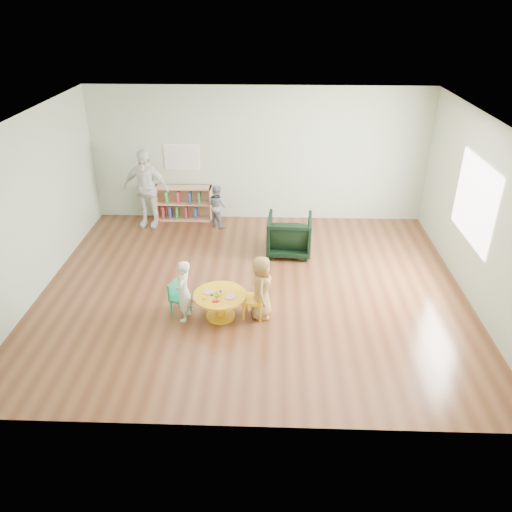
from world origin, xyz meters
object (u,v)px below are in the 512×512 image
(bookshelf, at_px, (184,203))
(kid_chair_left, at_px, (178,296))
(kid_chair_right, at_px, (256,298))
(activity_table, at_px, (220,301))
(toddler, at_px, (217,206))
(child_left, at_px, (184,291))
(armchair, at_px, (289,235))
(child_right, at_px, (261,288))
(adult_caretaker, at_px, (146,189))

(bookshelf, bearing_deg, kid_chair_left, -82.03)
(kid_chair_left, bearing_deg, kid_chair_right, 106.75)
(kid_chair_right, distance_m, bookshelf, 4.03)
(activity_table, relative_size, toddler, 0.89)
(kid_chair_right, distance_m, toddler, 3.45)
(bookshelf, xyz_separation_m, child_left, (0.63, -3.75, 0.12))
(activity_table, bearing_deg, armchair, 63.09)
(child_right, relative_size, adult_caretaker, 0.62)
(armchair, height_order, child_right, child_right)
(bookshelf, height_order, toddler, toddler)
(activity_table, xyz_separation_m, toddler, (-0.39, 3.35, 0.17))
(activity_table, xyz_separation_m, child_right, (0.62, 0.05, 0.23))
(adult_caretaker, bearing_deg, child_left, -62.56)
(activity_table, height_order, kid_chair_right, kid_chair_right)
(kid_chair_left, relative_size, toddler, 0.58)
(armchair, bearing_deg, bookshelf, -30.75)
(kid_chair_right, xyz_separation_m, child_left, (-1.07, -0.10, 0.17))
(armchair, bearing_deg, activity_table, 66.65)
(armchair, height_order, child_left, child_left)
(activity_table, relative_size, child_left, 0.82)
(armchair, distance_m, toddler, 1.90)
(armchair, xyz_separation_m, adult_caretaker, (-2.94, 1.17, 0.44))
(kid_chair_left, height_order, kid_chair_right, kid_chair_right)
(child_left, height_order, child_right, child_right)
(kid_chair_left, xyz_separation_m, kid_chair_right, (1.20, -0.08, 0.04))
(bookshelf, height_order, armchair, armchair)
(activity_table, distance_m, toddler, 3.37)
(activity_table, relative_size, child_right, 0.79)
(kid_chair_left, relative_size, adult_caretaker, 0.32)
(activity_table, height_order, child_right, child_right)
(toddler, height_order, adult_caretaker, adult_caretaker)
(kid_chair_left, bearing_deg, child_left, 56.05)
(bookshelf, xyz_separation_m, child_right, (1.78, -3.64, 0.14))
(armchair, relative_size, child_left, 0.85)
(armchair, bearing_deg, adult_caretaker, -18.19)
(activity_table, relative_size, armchair, 0.97)
(bookshelf, height_order, adult_caretaker, adult_caretaker)
(kid_chair_left, relative_size, bookshelf, 0.43)
(kid_chair_right, relative_size, child_right, 0.59)
(activity_table, distance_m, kid_chair_right, 0.55)
(toddler, bearing_deg, activity_table, 137.87)
(activity_table, bearing_deg, kid_chair_left, 169.97)
(kid_chair_right, bearing_deg, bookshelf, 33.60)
(bookshelf, relative_size, child_left, 1.23)
(bookshelf, distance_m, toddler, 0.85)
(adult_caretaker, bearing_deg, kid_chair_right, -47.87)
(armchair, relative_size, adult_caretaker, 0.51)
(kid_chair_right, distance_m, armchair, 2.19)
(armchair, bearing_deg, kid_chair_left, 52.95)
(toddler, bearing_deg, child_right, 148.29)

